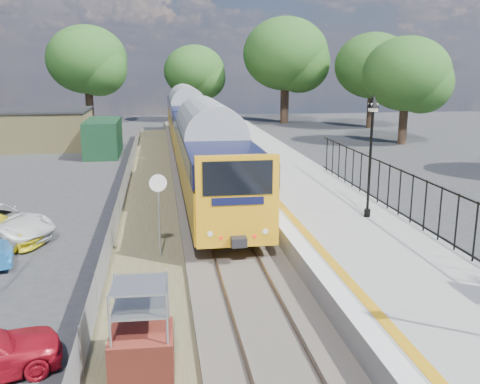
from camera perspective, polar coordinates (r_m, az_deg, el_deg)
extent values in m
plane|color=#2D2D30|center=(14.35, 2.01, -13.55)|extent=(120.00, 120.00, 0.00)
cube|color=#473F38|center=(23.58, -2.47, -2.40)|extent=(3.40, 80.00, 0.20)
cube|color=#4C472D|center=(21.57, -9.59, -4.28)|extent=(2.60, 70.00, 0.06)
cube|color=brown|center=(23.49, -4.22, -2.18)|extent=(0.07, 80.00, 0.14)
cube|color=brown|center=(23.63, -0.74, -2.05)|extent=(0.07, 80.00, 0.14)
cube|color=gray|center=(22.44, 8.82, -2.44)|extent=(5.00, 70.00, 0.90)
cube|color=silver|center=(21.76, 3.20, -1.56)|extent=(0.50, 70.00, 0.01)
cube|color=orange|center=(21.86, 4.48, -1.50)|extent=(0.30, 70.00, 0.01)
cylinder|color=black|center=(20.83, 13.40, -2.17)|extent=(0.24, 0.24, 0.30)
cylinder|color=black|center=(20.43, 13.68, 2.84)|extent=(0.10, 0.10, 3.70)
cube|color=black|center=(20.18, 13.99, 8.29)|extent=(0.08, 0.08, 0.30)
cube|color=beige|center=(20.16, 14.01, 8.77)|extent=(0.26, 0.26, 0.30)
cone|color=black|center=(20.15, 14.05, 9.42)|extent=(0.44, 0.44, 0.50)
cube|color=black|center=(17.95, 21.53, 0.05)|extent=(0.05, 26.00, 0.05)
cube|color=#9D9058|center=(45.86, -20.80, 6.22)|extent=(8.00, 6.00, 3.00)
cube|color=black|center=(45.72, -20.97, 8.14)|extent=(8.20, 6.20, 0.15)
cube|color=#143921|center=(41.11, -14.37, 5.66)|extent=(2.40, 6.00, 2.60)
cylinder|color=#332319|center=(63.20, -15.72, 8.69)|extent=(0.88, 0.88, 3.85)
ellipsoid|color=#234D19|center=(63.04, -16.03, 13.42)|extent=(8.80, 8.80, 7.48)
cylinder|color=#332319|center=(64.91, -4.80, 8.93)|extent=(0.72, 0.72, 3.15)
ellipsoid|color=#234D19|center=(64.73, -4.88, 12.71)|extent=(7.20, 7.20, 6.12)
cylinder|color=#332319|center=(62.42, 4.77, 9.24)|extent=(0.96, 0.96, 4.20)
ellipsoid|color=#234D19|center=(62.28, 4.87, 14.48)|extent=(9.60, 9.60, 8.16)
cylinder|color=#332319|center=(59.19, 13.77, 8.35)|extent=(0.80, 0.80, 3.50)
ellipsoid|color=#234D19|center=(59.00, 14.02, 12.95)|extent=(8.00, 8.00, 6.80)
cylinder|color=#332319|center=(47.47, 16.98, 6.81)|extent=(0.72, 0.72, 3.15)
ellipsoid|color=#234D19|center=(47.22, 17.34, 11.96)|extent=(7.20, 7.20, 6.12)
cube|color=orange|center=(27.02, -3.41, 3.08)|extent=(2.80, 20.00, 1.90)
cube|color=#0E1134|center=(26.82, -3.45, 5.81)|extent=(2.82, 20.00, 0.90)
cube|color=black|center=(26.82, -3.45, 5.81)|extent=(2.82, 18.00, 0.70)
cube|color=black|center=(27.26, -3.38, 0.64)|extent=(2.00, 18.00, 0.45)
cube|color=orange|center=(47.39, -5.75, 7.45)|extent=(2.80, 20.00, 1.90)
cube|color=#0E1134|center=(47.27, -5.79, 9.01)|extent=(2.82, 20.00, 0.90)
cube|color=black|center=(47.27, -5.79, 9.01)|extent=(2.82, 18.00, 0.70)
cube|color=black|center=(47.52, -5.72, 6.03)|extent=(2.00, 18.00, 0.45)
cube|color=black|center=(16.81, -0.23, 1.50)|extent=(2.24, 0.04, 1.10)
cube|color=maroon|center=(12.04, -10.39, -16.65)|extent=(1.37, 1.37, 1.02)
cylinder|color=#999EA3|center=(18.42, -8.60, -3.07)|extent=(0.06, 0.06, 2.66)
cylinder|color=silver|center=(18.04, -8.75, 0.95)|extent=(0.60, 0.11, 0.60)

